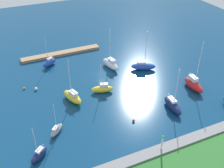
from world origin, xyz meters
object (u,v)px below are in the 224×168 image
Objects in this scene: sailboat_navy_far_north at (173,105)px; sailboat_blue_lone_south at (49,63)px; sailboat_navy_center_basin at (39,154)px; sailboat_yellow_west_end at (73,97)px; sailboat_gray_mid_basin at (57,130)px; sailboat_yellow_east_end at (102,89)px; mooring_buoy_red at (134,121)px; mooring_buoy_orange at (24,88)px; sailboat_red_off_beacon at (193,84)px; sailboat_blue_outer_mooring at (143,66)px; mooring_buoy_white at (36,89)px; pier_dock at (61,53)px; harbor_beacon at (162,141)px; sailboat_white_lone_north at (111,64)px.

sailboat_blue_lone_south is at bearing -141.74° from sailboat_navy_far_north.
sailboat_navy_center_basin is at bearing 43.56° from sailboat_blue_lone_south.
sailboat_yellow_west_end is 1.56× the size of sailboat_gray_mid_basin.
sailboat_yellow_east_end is 13.52× the size of mooring_buoy_red.
mooring_buoy_red is at bearing 131.82° from mooring_buoy_orange.
mooring_buoy_red is (11.34, 0.22, -0.93)m from sailboat_navy_far_north.
mooring_buoy_red is (-23.03, -1.81, -0.57)m from sailboat_navy_center_basin.
sailboat_red_off_beacon is 1.14× the size of sailboat_blue_outer_mooring.
mooring_buoy_white is at bearing 30.78° from sailboat_blue_lone_south.
sailboat_red_off_beacon is at bearing 129.03° from pier_dock.
sailboat_yellow_west_end is at bearing -168.58° from sailboat_navy_center_basin.
sailboat_gray_mid_basin reaches higher than mooring_buoy_white.
pier_dock is 41.83m from mooring_buoy_red.
sailboat_navy_far_north reaches higher than pier_dock.
harbor_beacon is 0.38× the size of sailboat_blue_lone_south.
mooring_buoy_red is 1.07× the size of mooring_buoy_orange.
sailboat_yellow_east_end is (16.47, 6.10, -0.18)m from sailboat_blue_outer_mooring.
mooring_buoy_red is (-2.23, 14.47, -0.78)m from sailboat_yellow_east_end.
sailboat_navy_far_north is 19.49× the size of mooring_buoy_orange.
sailboat_navy_center_basin reaches higher than mooring_buoy_white.
sailboat_navy_center_basin is at bearing 55.05° from sailboat_yellow_east_end.
sailboat_navy_far_north is at bearing 114.02° from pier_dock.
sailboat_white_lone_north is 19.82× the size of mooring_buoy_red.
sailboat_yellow_west_end is at bearing 113.63° from sailboat_white_lone_north.
mooring_buoy_orange is (4.24, -20.92, -0.50)m from sailboat_gray_mid_basin.
pier_dock is 2.13× the size of sailboat_blue_outer_mooring.
sailboat_yellow_east_end is at bearing 100.00° from pier_dock.
sailboat_yellow_east_end reaches higher than mooring_buoy_white.
sailboat_blue_outer_mooring reaches higher than harbor_beacon.
sailboat_red_off_beacon reaches higher than sailboat_navy_center_basin.
harbor_beacon is at bearing 117.09° from sailboat_navy_center_basin.
pier_dock is at bearing 160.15° from sailboat_blue_outer_mooring.
sailboat_white_lone_north reaches higher than mooring_buoy_red.
mooring_buoy_white is 3.55m from mooring_buoy_orange.
sailboat_gray_mid_basin is at bearing 101.46° from mooring_buoy_orange.
harbor_beacon is at bearing 75.28° from sailboat_blue_lone_south.
sailboat_blue_outer_mooring reaches higher than mooring_buoy_orange.
mooring_buoy_white is at bearing -140.24° from sailboat_navy_center_basin.
sailboat_yellow_east_end is at bearing -83.75° from harbor_beacon.
sailboat_blue_lone_south reaches higher than sailboat_yellow_east_end.
sailboat_blue_outer_mooring is (-25.28, -6.61, -0.06)m from sailboat_yellow_west_end.
mooring_buoy_white is (30.49, -22.75, -0.84)m from sailboat_navy_far_north.
mooring_buoy_orange is at bearing -122.34° from sailboat_navy_far_north.
sailboat_navy_far_north is 0.94× the size of sailboat_blue_outer_mooring.
mooring_buoy_orange is (9.68, 10.30, -0.88)m from sailboat_blue_lone_south.
sailboat_white_lone_north reaches higher than sailboat_blue_outer_mooring.
mooring_buoy_red reaches higher than mooring_buoy_orange.
sailboat_yellow_west_end is 15.58m from mooring_buoy_orange.
sailboat_gray_mid_basin is 18.96m from sailboat_yellow_east_end.
pier_dock is at bearing -27.65° from sailboat_yellow_west_end.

